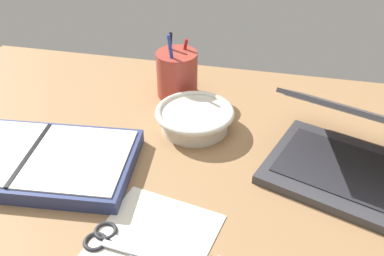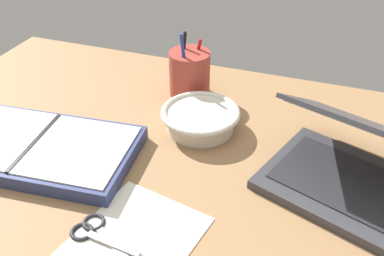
{
  "view_description": "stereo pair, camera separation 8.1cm",
  "coord_description": "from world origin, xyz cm",
  "px_view_note": "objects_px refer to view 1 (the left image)",
  "views": [
    {
      "loc": [
        11.68,
        -54.54,
        55.75
      ],
      "look_at": [
        -2.69,
        10.31,
        9.0
      ],
      "focal_mm": 40.0,
      "sensor_mm": 36.0,
      "label": 1
    },
    {
      "loc": [
        19.47,
        -52.3,
        55.75
      ],
      "look_at": [
        -2.69,
        10.31,
        9.0
      ],
      "focal_mm": 40.0,
      "sensor_mm": 36.0,
      "label": 2
    }
  ],
  "objects_px": {
    "pen_cup": "(177,74)",
    "scissors": "(108,240)",
    "bowl": "(195,118)",
    "laptop": "(362,156)",
    "planner": "(32,160)"
  },
  "relations": [
    {
      "from": "pen_cup",
      "to": "scissors",
      "type": "relative_size",
      "value": 1.28
    },
    {
      "from": "bowl",
      "to": "scissors",
      "type": "relative_size",
      "value": 1.32
    },
    {
      "from": "laptop",
      "to": "planner",
      "type": "relative_size",
      "value": 0.94
    },
    {
      "from": "pen_cup",
      "to": "planner",
      "type": "xyz_separation_m",
      "value": [
        -0.21,
        -0.33,
        -0.04
      ]
    },
    {
      "from": "planner",
      "to": "scissors",
      "type": "bearing_deg",
      "value": -39.38
    },
    {
      "from": "bowl",
      "to": "pen_cup",
      "type": "xyz_separation_m",
      "value": [
        -0.07,
        0.13,
        0.03
      ]
    },
    {
      "from": "laptop",
      "to": "planner",
      "type": "distance_m",
      "value": 0.62
    },
    {
      "from": "laptop",
      "to": "bowl",
      "type": "distance_m",
      "value": 0.34
    },
    {
      "from": "pen_cup",
      "to": "planner",
      "type": "relative_size",
      "value": 0.4
    },
    {
      "from": "laptop",
      "to": "scissors",
      "type": "bearing_deg",
      "value": -128.27
    },
    {
      "from": "laptop",
      "to": "scissors",
      "type": "xyz_separation_m",
      "value": [
        -0.4,
        -0.25,
        -0.04
      ]
    },
    {
      "from": "bowl",
      "to": "scissors",
      "type": "height_order",
      "value": "bowl"
    },
    {
      "from": "laptop",
      "to": "bowl",
      "type": "height_order",
      "value": "laptop"
    },
    {
      "from": "laptop",
      "to": "pen_cup",
      "type": "xyz_separation_m",
      "value": [
        -0.4,
        0.22,
        0.01
      ]
    },
    {
      "from": "pen_cup",
      "to": "planner",
      "type": "height_order",
      "value": "pen_cup"
    }
  ]
}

